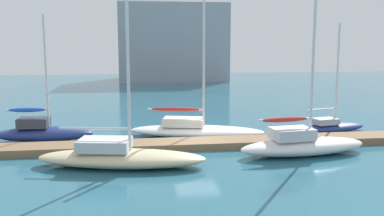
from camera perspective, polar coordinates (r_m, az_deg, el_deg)
name	(u,v)px	position (r m, az deg, el deg)	size (l,w,h in m)	color
ground_plane	(197,147)	(24.58, 0.68, -5.32)	(120.00, 120.00, 0.00)	#286075
dock_pier	(197,144)	(24.53, 0.68, -4.86)	(32.73, 1.97, 0.41)	#846647
sailboat_1	(43,132)	(27.50, -19.52, -3.02)	(5.98, 2.17, 7.69)	navy
sailboat_2	(120,155)	(20.97, -9.74, -6.27)	(8.56, 3.95, 12.63)	beige
sailboat_3	(195,129)	(27.15, 0.39, -2.81)	(8.98, 4.40, 10.49)	white
sailboat_4	(302,144)	(23.54, 14.62, -4.70)	(7.39, 2.94, 9.00)	white
sailboat_5	(331,126)	(30.06, 18.24, -2.32)	(5.40, 2.64, 7.31)	navy
harbor_building_distant	(172,43)	(69.61, -2.74, 8.81)	(17.01, 10.72, 12.10)	#9399A3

